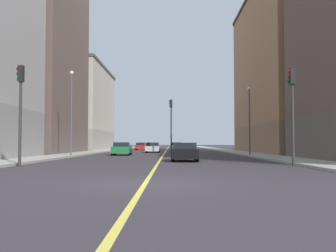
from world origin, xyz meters
TOP-DOWN VIEW (x-y plane):
  - ground_plane at (0.00, 0.00)m, footprint 400.00×400.00m
  - sidewalk_left at (9.36, 49.00)m, footprint 2.97×168.00m
  - sidewalk_right at (-9.36, 49.00)m, footprint 2.97×168.00m
  - lane_center_stripe at (0.00, 49.00)m, footprint 0.16×154.00m
  - building_left_mid at (15.44, 35.61)m, footprint 9.49×25.11m
  - building_right_midblock at (-15.44, 32.96)m, footprint 9.49×16.63m
  - building_right_distant at (-15.44, 55.07)m, footprint 9.49×22.16m
  - traffic_light_left_near at (7.45, 8.67)m, footprint 0.40×0.32m
  - traffic_light_right_near at (-7.49, 8.67)m, footprint 0.40×0.32m
  - traffic_light_median_far at (0.82, 31.76)m, footprint 0.40×0.32m
  - street_lamp_left_near at (8.47, 24.93)m, footprint 0.36×0.36m
  - street_lamp_right_near at (-8.47, 23.11)m, footprint 0.36×0.36m
  - car_maroon at (-4.26, 69.40)m, footprint 1.95×4.28m
  - car_black at (1.77, 14.64)m, footprint 1.90×3.98m
  - car_teal at (4.19, 65.21)m, footprint 1.80×4.39m
  - car_white at (1.61, 47.52)m, footprint 1.90×4.61m
  - car_silver at (-1.56, 37.81)m, footprint 1.87×4.56m
  - car_green at (-4.30, 27.51)m, footprint 1.99×4.12m
  - car_red at (-4.53, 55.29)m, footprint 1.86×4.40m

SIDE VIEW (x-z plane):
  - ground_plane at x=0.00m, z-range 0.00..0.00m
  - lane_center_stripe at x=0.00m, z-range 0.00..0.01m
  - sidewalk_left at x=9.36m, z-range 0.00..0.15m
  - sidewalk_right at x=-9.36m, z-range 0.00..0.15m
  - car_teal at x=4.19m, z-range -0.02..1.20m
  - car_maroon at x=-4.26m, z-range 0.00..1.24m
  - car_red at x=-4.53m, z-range -0.02..1.29m
  - car_black at x=1.77m, z-range -0.01..1.29m
  - car_silver at x=-1.56m, z-range -0.01..1.31m
  - car_green at x=-4.30m, z-range -0.02..1.31m
  - car_white at x=1.61m, z-range -0.01..1.33m
  - traffic_light_left_near at x=7.45m, z-range 0.83..6.24m
  - traffic_light_right_near at x=-7.49m, z-range 0.85..6.40m
  - traffic_light_median_far at x=0.82m, z-range 0.90..7.18m
  - street_lamp_left_near at x=8.47m, z-range 0.89..7.54m
  - street_lamp_right_near at x=-8.47m, z-range 0.93..8.79m
  - building_right_distant at x=-15.44m, z-range 0.01..14.67m
  - building_left_mid at x=15.44m, z-range 0.01..20.42m
  - building_right_midblock at x=-15.44m, z-range 0.01..22.76m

